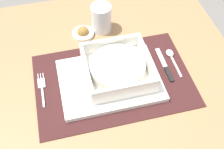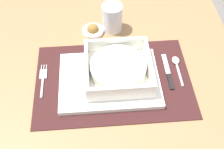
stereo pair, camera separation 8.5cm
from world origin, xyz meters
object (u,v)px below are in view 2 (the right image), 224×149
spoon (176,63)px  porridge_bowl (118,69)px  condiment_saucer (93,30)px  butter_knife (168,73)px  fork (43,78)px  dining_table (112,90)px  drinking_glass (112,19)px

spoon → porridge_bowl: bearing=-165.8°
porridge_bowl → spoon: size_ratio=1.67×
spoon → condiment_saucer: 0.31m
butter_knife → fork: bearing=-177.4°
dining_table → spoon: (0.21, -0.00, 0.12)m
porridge_bowl → fork: porridge_bowl is taller
butter_knife → drinking_glass: drinking_glass is taller
dining_table → drinking_glass: drinking_glass is taller
butter_knife → condiment_saucer: (-0.23, 0.21, 0.00)m
fork → drinking_glass: 0.31m
dining_table → butter_knife: 0.22m
spoon → butter_knife: 0.05m
dining_table → spoon: size_ratio=7.15×
drinking_glass → condiment_saucer: bearing=-167.8°
drinking_glass → spoon: bearing=-44.4°
porridge_bowl → fork: bearing=177.1°
dining_table → fork: bearing=-173.0°
porridge_bowl → drinking_glass: 0.22m
butter_knife → dining_table: bearing=171.8°
condiment_saucer → spoon: bearing=-33.5°
porridge_bowl → spoon: porridge_bowl is taller
butter_knife → porridge_bowl: bearing=-175.8°
porridge_bowl → drinking_glass: size_ratio=1.97×
fork → spoon: 0.42m
spoon → fork: bearing=-173.2°
dining_table → butter_knife: (0.17, -0.04, 0.12)m
spoon → butter_knife: spoon is taller
dining_table → butter_knife: butter_knife is taller
dining_table → porridge_bowl: porridge_bowl is taller
spoon → condiment_saucer: bearing=150.0°
fork → spoon: (0.42, 0.02, 0.00)m
fork → spoon: bearing=5.4°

